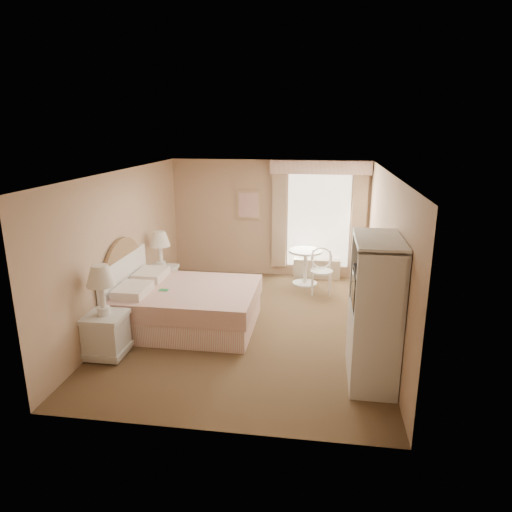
% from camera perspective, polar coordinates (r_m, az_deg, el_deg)
% --- Properties ---
extents(room, '(4.21, 5.51, 2.51)m').
position_cam_1_polar(room, '(7.20, -0.84, 0.46)').
color(room, brown).
rests_on(room, ground).
extents(window, '(2.05, 0.22, 2.51)m').
position_cam_1_polar(window, '(9.68, 7.84, 4.88)').
color(window, white).
rests_on(window, room).
extents(framed_art, '(0.52, 0.04, 0.62)m').
position_cam_1_polar(framed_art, '(9.82, -0.94, 6.43)').
color(framed_art, tan).
rests_on(framed_art, room).
extents(bed, '(2.23, 1.76, 1.56)m').
position_cam_1_polar(bed, '(7.57, -9.43, -5.98)').
color(bed, tan).
rests_on(bed, room).
extents(nightstand_near, '(0.55, 0.55, 1.34)m').
position_cam_1_polar(nightstand_near, '(6.80, -18.34, -8.01)').
color(nightstand_near, silver).
rests_on(nightstand_near, room).
extents(nightstand_far, '(0.53, 0.53, 1.28)m').
position_cam_1_polar(nightstand_far, '(8.80, -11.69, -2.18)').
color(nightstand_far, silver).
rests_on(nightstand_far, room).
extents(round_table, '(0.69, 0.69, 0.73)m').
position_cam_1_polar(round_table, '(9.45, 6.19, -0.68)').
color(round_table, white).
rests_on(round_table, room).
extents(cafe_chair, '(0.45, 0.45, 0.90)m').
position_cam_1_polar(cafe_chair, '(8.98, 8.18, -1.39)').
color(cafe_chair, white).
rests_on(cafe_chair, room).
extents(armoire, '(0.56, 1.13, 1.88)m').
position_cam_1_polar(armoire, '(6.01, 14.50, -8.03)').
color(armoire, silver).
rests_on(armoire, room).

